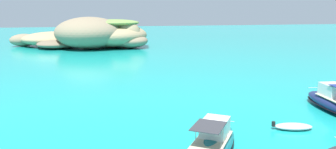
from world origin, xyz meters
TOP-DOWN VIEW (x-y plane):
  - islet_large at (-0.61, 68.27)m, footprint 25.78×22.66m
  - islet_small at (-12.68, 75.17)m, footprint 20.05×20.90m
  - motorboat_teal at (-0.39, 7.16)m, footprint 5.86×6.60m
  - motorboat_navy at (12.81, 11.99)m, footprint 3.64×7.74m
  - dinghy_tender at (6.65, 9.23)m, footprint 2.87×1.84m

SIDE VIEW (x-z plane):
  - dinghy_tender at x=6.65m, z-range -0.07..0.51m
  - motorboat_teal at x=-0.39m, z-range -0.39..1.75m
  - motorboat_navy at x=12.81m, z-range -0.42..1.91m
  - islet_small at x=-12.68m, z-range -0.18..3.47m
  - islet_large at x=-0.61m, z-range -0.37..6.97m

